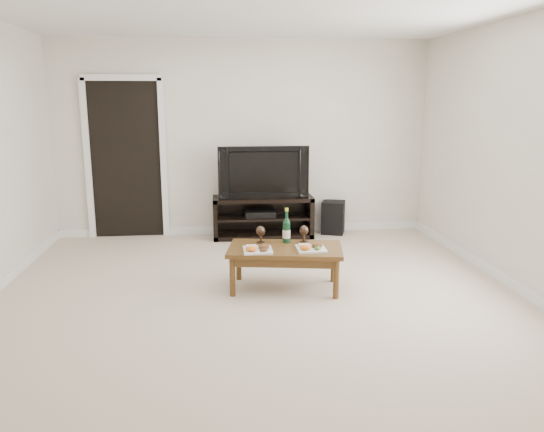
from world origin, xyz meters
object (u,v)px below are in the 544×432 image
(television, at_px, (263,171))
(subwoofer, at_px, (333,217))
(coffee_table, at_px, (285,268))
(media_console, at_px, (263,217))

(television, relative_size, subwoofer, 2.64)
(television, bearing_deg, subwoofer, 4.68)
(coffee_table, bearing_deg, media_console, 91.02)
(television, bearing_deg, coffee_table, -89.73)
(media_console, height_order, coffee_table, media_console)
(television, distance_m, coffee_table, 2.13)
(subwoofer, bearing_deg, television, -155.92)
(media_console, bearing_deg, television, 0.00)
(media_console, distance_m, coffee_table, 2.02)
(television, height_order, coffee_table, television)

